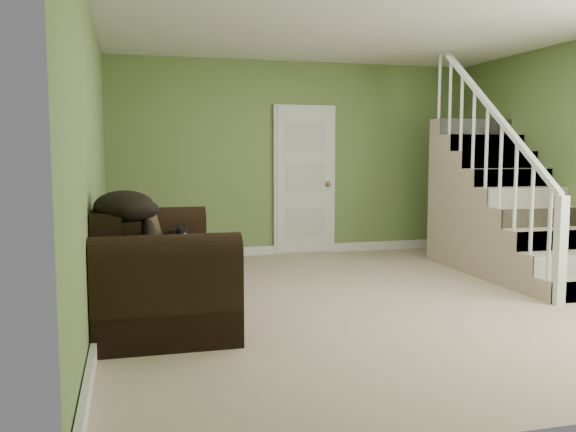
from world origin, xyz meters
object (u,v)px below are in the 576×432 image
sofa (154,270)px  cat (175,237)px  side_table (128,245)px  banana (199,259)px

sofa → cat: bearing=57.9°
cat → side_table: bearing=85.3°
cat → sofa: bearing=-143.6°
sofa → side_table: (-0.22, 1.75, -0.03)m
sofa → cat: sofa is taller
sofa → side_table: size_ratio=2.76×
sofa → side_table: sofa is taller
sofa → cat: (0.21, 0.33, 0.24)m
side_table → banana: bearing=-76.5°
side_table → banana: side_table is taller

